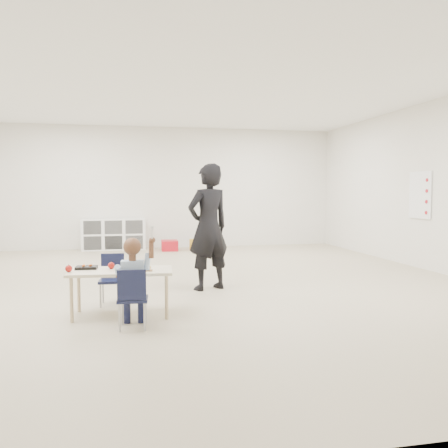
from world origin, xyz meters
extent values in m
plane|color=#B8A78D|center=(0.00, 0.00, 0.00)|extent=(9.00, 9.00, 0.00)
plane|color=white|center=(0.00, 0.00, 2.80)|extent=(9.00, 9.00, 0.00)
cube|color=white|center=(0.00, 4.50, 1.40)|extent=(8.00, 0.02, 2.80)
cube|color=white|center=(0.00, -4.50, 1.40)|extent=(8.00, 0.02, 2.80)
cube|color=white|center=(4.00, 0.00, 1.40)|extent=(0.02, 9.00, 2.80)
cube|color=#FAE8C8|center=(-0.98, -1.56, 0.47)|extent=(1.10, 0.61, 0.03)
cube|color=black|center=(-0.85, -1.52, 0.50)|extent=(0.23, 0.18, 0.03)
cube|color=black|center=(-1.34, -1.43, 0.50)|extent=(0.23, 0.18, 0.03)
cube|color=white|center=(-0.94, -1.68, 0.54)|extent=(0.08, 0.08, 0.10)
ellipsoid|color=#DDB35A|center=(-0.72, -1.68, 0.52)|extent=(0.09, 0.09, 0.07)
sphere|color=maroon|center=(-1.08, -1.49, 0.52)|extent=(0.07, 0.07, 0.07)
sphere|color=maroon|center=(-1.50, -1.60, 0.52)|extent=(0.07, 0.07, 0.07)
cube|color=white|center=(-1.20, 4.28, 0.35)|extent=(1.40, 0.40, 0.70)
cube|color=white|center=(3.98, 0.60, 1.25)|extent=(0.02, 0.60, 0.80)
imported|color=black|center=(0.15, -0.43, 0.84)|extent=(0.72, 0.61, 1.68)
cube|color=#B1111E|center=(0.02, 3.89, 0.11)|extent=(0.37, 0.47, 0.22)
cube|color=gold|center=(0.71, 3.80, 0.12)|extent=(0.48, 0.56, 0.24)
cube|color=#1843B9|center=(0.73, 3.91, 0.10)|extent=(0.34, 0.42, 0.20)
camera|label=1|loc=(-0.92, -6.62, 1.31)|focal=38.00mm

